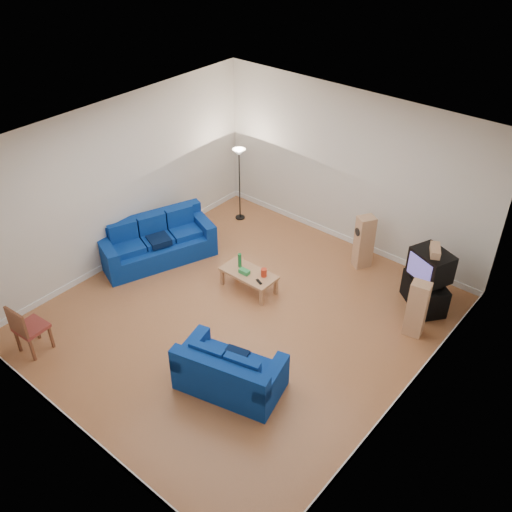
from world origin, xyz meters
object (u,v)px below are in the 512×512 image
Objects in this scene: coffee_table at (249,275)px; television at (431,265)px; sofa_loveseat at (229,374)px; sofa_three_seat at (156,244)px; tv_stand at (425,293)px.

television is at bearing 30.65° from coffee_table.
sofa_loveseat is at bearing -88.30° from television.
sofa_loveseat is 1.64× the size of coffee_table.
sofa_three_seat is at bearing -169.24° from coffee_table.
sofa_loveseat is 3.90m from tv_stand.
coffee_table is 1.29× the size of television.
coffee_table is at bearing -110.63° from tv_stand.
television is (0.02, -0.04, 0.63)m from tv_stand.
sofa_three_seat is 2.11m from coffee_table.
coffee_table is 3.14m from tv_stand.
coffee_table is at bearing 121.31° from sofa_three_seat.
television is at bearing 55.35° from sofa_loveseat.
television reaches higher than sofa_three_seat.
coffee_table is 1.18× the size of tv_stand.
sofa_three_seat is 5.17m from tv_stand.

